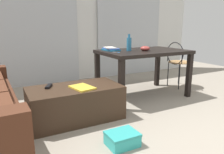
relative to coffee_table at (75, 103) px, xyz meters
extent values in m
plane|color=gray|center=(0.94, -0.07, -0.20)|extent=(7.91, 7.91, 0.00)
cube|color=silver|center=(0.94, 1.98, 1.13)|extent=(5.46, 0.10, 2.67)
cube|color=#B2B7BC|center=(-0.10, 1.89, 0.89)|extent=(1.64, 0.03, 2.19)
cube|color=#B2B7BC|center=(1.99, 1.89, 0.89)|extent=(1.64, 0.03, 2.19)
cube|color=#382619|center=(0.00, 0.00, 0.00)|extent=(1.10, 0.58, 0.41)
cube|color=black|center=(1.26, 0.37, 0.52)|extent=(1.35, 0.88, 0.05)
cube|color=black|center=(0.64, -0.02, 0.14)|extent=(0.07, 0.07, 0.70)
cube|color=black|center=(1.89, -0.02, 0.14)|extent=(0.07, 0.07, 0.70)
cube|color=black|center=(0.64, 0.76, 0.14)|extent=(0.07, 0.07, 0.70)
cube|color=black|center=(1.89, 0.76, 0.14)|extent=(0.07, 0.07, 0.70)
cylinder|color=#B7844C|center=(2.20, 0.50, 0.26)|extent=(0.41, 0.41, 0.02)
cylinder|color=black|center=(2.35, 0.35, 0.03)|extent=(0.02, 0.02, 0.46)
cylinder|color=black|center=(2.34, 0.64, 0.03)|extent=(0.02, 0.02, 0.46)
cylinder|color=black|center=(2.06, 0.35, 0.03)|extent=(0.02, 0.02, 0.46)
cylinder|color=black|center=(2.06, 0.64, 0.03)|extent=(0.02, 0.02, 0.46)
torus|color=black|center=(2.06, 0.49, 0.43)|extent=(0.02, 0.41, 0.41)
cylinder|color=black|center=(2.06, 0.32, 0.35)|extent=(0.02, 0.02, 0.16)
cylinder|color=black|center=(2.06, 0.67, 0.35)|extent=(0.02, 0.02, 0.16)
cylinder|color=teal|center=(1.02, 0.41, 0.64)|extent=(0.08, 0.08, 0.20)
cylinder|color=teal|center=(1.02, 0.41, 0.77)|extent=(0.04, 0.04, 0.06)
ellipsoid|color=#9E3833|center=(1.24, 0.30, 0.58)|extent=(0.15, 0.15, 0.07)
cube|color=#1E668C|center=(0.79, 0.57, 0.55)|extent=(0.21, 0.30, 0.02)
cube|color=#33519E|center=(0.80, 0.59, 0.57)|extent=(0.19, 0.30, 0.02)
cube|color=silver|center=(0.78, 0.58, 0.59)|extent=(0.19, 0.27, 0.01)
cube|color=#9EA0A5|center=(0.72, 0.32, 0.55)|extent=(0.07, 0.07, 0.00)
torus|color=#3372B2|center=(0.76, 0.27, 0.55)|extent=(0.03, 0.03, 0.00)
cube|color=#9EA0A5|center=(0.74, 0.33, 0.55)|extent=(0.03, 0.08, 0.00)
torus|color=#3372B2|center=(0.75, 0.27, 0.55)|extent=(0.03, 0.03, 0.00)
cube|color=black|center=(-0.28, 0.13, 0.22)|extent=(0.12, 0.17, 0.03)
cube|color=gold|center=(0.06, -0.09, 0.21)|extent=(0.27, 0.33, 0.02)
cube|color=#33B2AD|center=(0.19, -0.79, -0.15)|extent=(0.29, 0.23, 0.11)
cube|color=teal|center=(0.19, -0.79, -0.09)|extent=(0.29, 0.24, 0.02)
camera|label=1|loc=(-0.77, -2.40, 0.91)|focal=34.59mm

